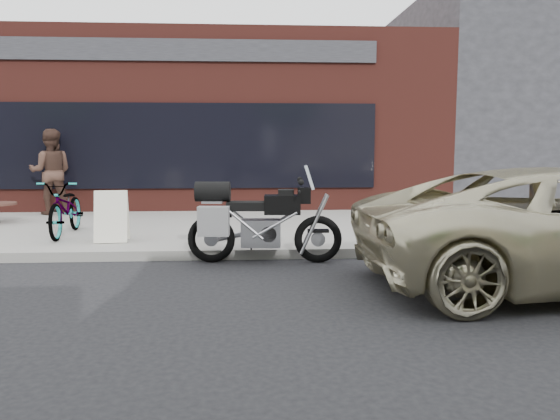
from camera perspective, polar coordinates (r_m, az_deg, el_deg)
ground at (r=4.41m, az=-2.11°, el=-16.07°), size 120.00×120.00×0.00m
near_sidewalk at (r=11.19m, az=-3.08°, el=-1.66°), size 44.00×6.00×0.15m
storefront at (r=18.16m, az=-9.74°, el=8.37°), size 14.00×10.07×4.50m
neighbour_building at (r=20.74m, az=25.91°, el=9.66°), size 10.00×10.00×6.00m
motorcycle at (r=7.95m, az=-2.71°, el=-1.15°), size 2.27×0.73×1.43m
bicycle_front at (r=10.17m, az=-21.44°, el=0.19°), size 0.72×1.86×0.96m
sandwich_sign at (r=9.32m, az=-17.18°, el=-0.59°), size 0.56×0.53×0.83m
cafe_patron_left at (r=13.42m, az=-22.81°, el=3.70°), size 1.07×0.91×1.93m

